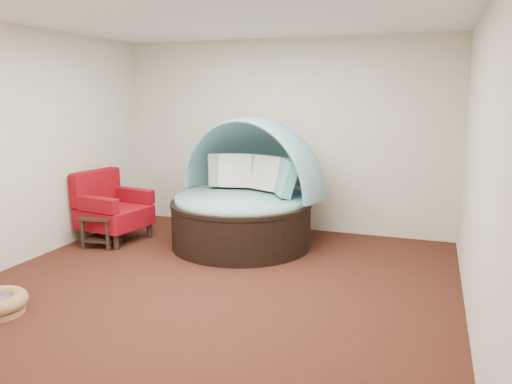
% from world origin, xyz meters
% --- Properties ---
extents(floor, '(5.00, 5.00, 0.00)m').
position_xyz_m(floor, '(0.00, 0.00, 0.00)').
color(floor, '#461E14').
rests_on(floor, ground).
extents(wall_back, '(5.00, 0.00, 5.00)m').
position_xyz_m(wall_back, '(0.00, 2.50, 1.40)').
color(wall_back, beige).
rests_on(wall_back, floor).
extents(wall_front, '(5.00, 0.00, 5.00)m').
position_xyz_m(wall_front, '(0.00, -2.50, 1.40)').
color(wall_front, beige).
rests_on(wall_front, floor).
extents(wall_left, '(0.00, 5.00, 5.00)m').
position_xyz_m(wall_left, '(-2.50, 0.00, 1.40)').
color(wall_left, beige).
rests_on(wall_left, floor).
extents(wall_right, '(0.00, 5.00, 5.00)m').
position_xyz_m(wall_right, '(2.50, 0.00, 1.40)').
color(wall_right, beige).
rests_on(wall_right, floor).
extents(ceiling, '(5.00, 5.00, 0.00)m').
position_xyz_m(ceiling, '(0.00, 0.00, 2.80)').
color(ceiling, white).
rests_on(ceiling, wall_back).
extents(canopy_daybed, '(2.35, 2.31, 1.72)m').
position_xyz_m(canopy_daybed, '(-0.21, 1.51, 0.80)').
color(canopy_daybed, black).
rests_on(canopy_daybed, floor).
extents(red_armchair, '(0.95, 0.95, 0.97)m').
position_xyz_m(red_armchair, '(-2.06, 1.06, 0.45)').
color(red_armchair, black).
rests_on(red_armchair, floor).
extents(side_table, '(0.50, 0.50, 0.43)m').
position_xyz_m(side_table, '(-2.00, 0.76, 0.28)').
color(side_table, black).
rests_on(side_table, floor).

